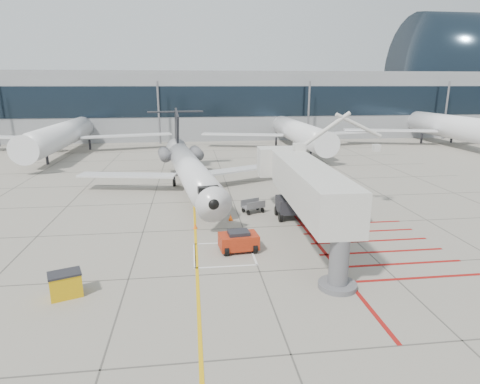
{
  "coord_description": "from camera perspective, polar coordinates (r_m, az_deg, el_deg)",
  "views": [
    {
      "loc": [
        -4.01,
        -26.52,
        11.29
      ],
      "look_at": [
        0.0,
        6.0,
        2.5
      ],
      "focal_mm": 30.0,
      "sensor_mm": 36.0,
      "label": 1
    }
  ],
  "objects": [
    {
      "name": "regional_jet",
      "position": [
        40.9,
        -6.75,
        4.7
      ],
      "size": [
        28.29,
        33.77,
        8.07
      ],
      "primitive_type": null,
      "rotation": [
        0.0,
        0.0,
        0.13
      ],
      "color": "silver",
      "rests_on": "ground_plane"
    },
    {
      "name": "pushback_tug",
      "position": [
        28.18,
        -0.21,
        -6.89
      ],
      "size": [
        2.82,
        1.93,
        1.55
      ],
      "primitive_type": null,
      "rotation": [
        0.0,
        0.0,
        0.1
      ],
      "color": "#AB2910",
      "rests_on": "ground_plane"
    },
    {
      "name": "baggage_cart",
      "position": [
        36.49,
        1.85,
        -2.02
      ],
      "size": [
        2.22,
        1.83,
        1.21
      ],
      "primitive_type": null,
      "rotation": [
        0.0,
        0.0,
        0.38
      ],
      "color": "#5A5A5F",
      "rests_on": "ground_plane"
    },
    {
      "name": "terminal_glass_band",
      "position": [
        83.72,
        2.67,
        12.75
      ],
      "size": [
        180.0,
        0.1,
        6.0
      ],
      "primitive_type": "cube",
      "color": "black",
      "rests_on": "ground_plane"
    },
    {
      "name": "spill_bin",
      "position": [
        24.48,
        -23.57,
        -11.94
      ],
      "size": [
        1.92,
        1.6,
        1.42
      ],
      "primitive_type": null,
      "rotation": [
        0.0,
        0.0,
        0.36
      ],
      "color": "#D29E0B",
      "rests_on": "ground_plane"
    },
    {
      "name": "cone_side",
      "position": [
        34.52,
        -1.35,
        -3.61
      ],
      "size": [
        0.39,
        0.39,
        0.54
      ],
      "primitive_type": "cone",
      "color": "#DB4B0B",
      "rests_on": "ground_plane"
    },
    {
      "name": "cone_nose",
      "position": [
        32.78,
        -6.38,
        -4.82
      ],
      "size": [
        0.32,
        0.32,
        0.44
      ],
      "primitive_type": "cone",
      "color": "#FF620D",
      "rests_on": "ground_plane"
    },
    {
      "name": "jet_bridge",
      "position": [
        28.77,
        9.92,
        -0.27
      ],
      "size": [
        9.51,
        19.3,
        7.63
      ],
      "primitive_type": null,
      "rotation": [
        0.0,
        0.0,
        -0.02
      ],
      "color": "silver",
      "rests_on": "ground_plane"
    },
    {
      "name": "bg_aircraft_b",
      "position": [
        75.68,
        -23.43,
        9.67
      ],
      "size": [
        35.03,
        38.92,
        11.68
      ],
      "primitive_type": null,
      "color": "silver",
      "rests_on": "ground_plane"
    },
    {
      "name": "ground_power_unit",
      "position": [
        34.87,
        15.13,
        -2.58
      ],
      "size": [
        2.94,
        2.07,
        2.12
      ],
      "primitive_type": null,
      "rotation": [
        0.0,
        0.0,
        -0.2
      ],
      "color": "silver",
      "rests_on": "ground_plane"
    },
    {
      "name": "terminal_building",
      "position": [
        97.63,
        1.26,
        12.49
      ],
      "size": [
        180.0,
        28.0,
        14.0
      ],
      "primitive_type": "cube",
      "color": "gray",
      "rests_on": "ground_plane"
    },
    {
      "name": "bg_aircraft_c",
      "position": [
        75.15,
        7.67,
        10.55
      ],
      "size": [
        33.65,
        37.39,
        11.22
      ],
      "primitive_type": null,
      "color": "silver",
      "rests_on": "ground_plane"
    },
    {
      "name": "ground_plane",
      "position": [
        29.1,
        1.46,
        -7.82
      ],
      "size": [
        260.0,
        260.0,
        0.0
      ],
      "primitive_type": "plane",
      "color": "gray",
      "rests_on": "ground"
    },
    {
      "name": "bg_aircraft_d",
      "position": [
        87.57,
        27.35,
        10.19
      ],
      "size": [
        38.51,
        42.79,
        12.84
      ],
      "primitive_type": null,
      "color": "silver",
      "rests_on": "ground_plane"
    }
  ]
}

